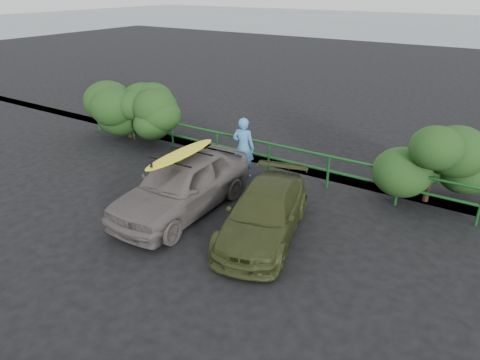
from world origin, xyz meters
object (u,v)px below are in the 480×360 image
object	(u,v)px
man	(243,148)
surfboard	(181,154)
sedan	(183,184)
guardrail	(242,152)
olive_vehicle	(264,213)

from	to	relation	value
man	surfboard	distance (m)	2.83
sedan	man	bearing A→B (deg)	85.92
sedan	man	world-z (taller)	man
guardrail	man	distance (m)	0.88
man	surfboard	size ratio (longest dim) A/B	0.73
man	olive_vehicle	bearing A→B (deg)	117.85
guardrail	man	world-z (taller)	man
olive_vehicle	surfboard	bearing A→B (deg)	167.72
olive_vehicle	man	bearing A→B (deg)	115.99
olive_vehicle	surfboard	size ratio (longest dim) A/B	1.54
surfboard	olive_vehicle	bearing A→B (deg)	1.18
surfboard	man	bearing A→B (deg)	85.92
sedan	olive_vehicle	bearing A→B (deg)	1.18
guardrail	olive_vehicle	distance (m)	4.25
olive_vehicle	surfboard	world-z (taller)	surfboard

